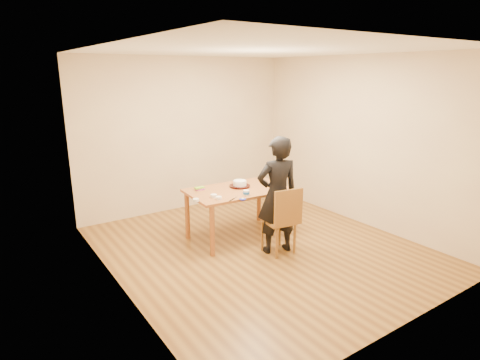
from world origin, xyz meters
TOP-DOWN VIEW (x-y plane):
  - room_shell at (0.00, 0.34)m, footprint 4.00×4.50m
  - dining_table at (-0.03, 0.54)m, footprint 1.54×0.97m
  - dining_chair at (0.12, -0.24)m, footprint 0.42×0.42m
  - cake_plate at (0.06, 0.62)m, footprint 0.31×0.31m
  - cake at (0.06, 0.62)m, footprint 0.20×0.20m
  - frosting_dome at (0.06, 0.62)m, footprint 0.20×0.20m
  - frosting_tub at (-0.11, 0.21)m, footprint 0.09×0.09m
  - frosting_lid at (-0.26, 0.08)m, footprint 0.09×0.09m
  - frosting_dollop at (-0.26, 0.08)m, footprint 0.04×0.04m
  - ramekin_green at (-0.52, 0.28)m, footprint 0.08×0.08m
  - ramekin_yellow at (-0.53, 0.39)m, footprint 0.09×0.09m
  - ramekin_multi at (-0.82, 0.37)m, footprint 0.08×0.08m
  - candy_box_pink at (-0.51, 0.83)m, footprint 0.14×0.09m
  - candy_box_green at (-0.52, 0.83)m, footprint 0.14×0.07m
  - spatula at (-0.38, 0.15)m, footprint 0.13×0.09m
  - person at (0.12, -0.19)m, footprint 0.67×0.52m

SIDE VIEW (x-z plane):
  - dining_chair at x=0.12m, z-range 0.43..0.47m
  - dining_table at x=-0.03m, z-range 0.71..0.75m
  - spatula at x=-0.38m, z-range 0.75..0.76m
  - frosting_lid at x=-0.26m, z-range 0.75..0.76m
  - candy_box_pink at x=-0.51m, z-range 0.75..0.77m
  - cake_plate at x=0.06m, z-range 0.75..0.77m
  - frosting_dollop at x=-0.26m, z-range 0.76..0.77m
  - ramekin_multi at x=-0.82m, z-range 0.75..0.79m
  - ramekin_green at x=-0.52m, z-range 0.75..0.79m
  - ramekin_yellow at x=-0.53m, z-range 0.75..0.79m
  - candy_box_green at x=-0.52m, z-range 0.77..0.79m
  - frosting_tub at x=-0.11m, z-range 0.75..0.83m
  - cake at x=0.06m, z-range 0.77..0.84m
  - person at x=0.12m, z-range 0.00..1.63m
  - frosting_dome at x=0.06m, z-range 0.84..0.86m
  - room_shell at x=0.00m, z-range 0.00..2.70m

